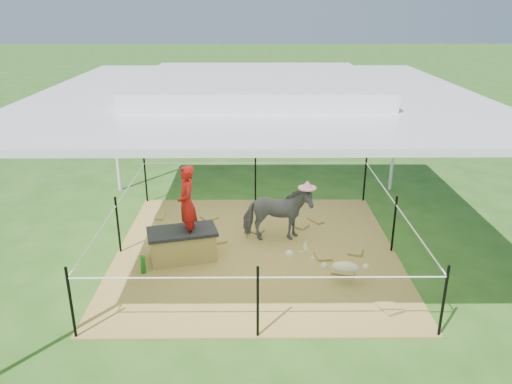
{
  "coord_description": "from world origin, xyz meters",
  "views": [
    {
      "loc": [
        -0.06,
        -7.4,
        3.89
      ],
      "look_at": [
        0.0,
        0.6,
        0.85
      ],
      "focal_mm": 35.0,
      "sensor_mm": 36.0,
      "label": 1
    }
  ],
  "objects_px": {
    "picnic_table_near": "(321,117)",
    "distant_person": "(328,119)",
    "pony": "(277,214)",
    "trash_barrel": "(388,129)",
    "foal": "(345,265)",
    "picnic_table_far": "(388,112)",
    "straw_bale": "(183,246)",
    "green_bottle": "(143,265)",
    "woman": "(187,198)"
  },
  "relations": [
    {
      "from": "woman",
      "to": "distant_person",
      "type": "relative_size",
      "value": 1.19
    },
    {
      "from": "trash_barrel",
      "to": "picnic_table_near",
      "type": "xyz_separation_m",
      "value": [
        -1.68,
        2.0,
        -0.09
      ]
    },
    {
      "from": "pony",
      "to": "picnic_table_far",
      "type": "bearing_deg",
      "value": -29.19
    },
    {
      "from": "foal",
      "to": "distant_person",
      "type": "distance_m",
      "value": 8.92
    },
    {
      "from": "green_bottle",
      "to": "picnic_table_near",
      "type": "xyz_separation_m",
      "value": [
        3.9,
        9.42,
        0.22
      ]
    },
    {
      "from": "green_bottle",
      "to": "foal",
      "type": "bearing_deg",
      "value": -5.5
    },
    {
      "from": "picnic_table_near",
      "to": "distant_person",
      "type": "bearing_deg",
      "value": -73.01
    },
    {
      "from": "green_bottle",
      "to": "picnic_table_near",
      "type": "distance_m",
      "value": 10.2
    },
    {
      "from": "woman",
      "to": "picnic_table_far",
      "type": "bearing_deg",
      "value": 135.48
    },
    {
      "from": "distant_person",
      "to": "green_bottle",
      "type": "bearing_deg",
      "value": 52.71
    },
    {
      "from": "green_bottle",
      "to": "trash_barrel",
      "type": "height_order",
      "value": "trash_barrel"
    },
    {
      "from": "pony",
      "to": "picnic_table_far",
      "type": "distance_m",
      "value": 10.17
    },
    {
      "from": "straw_bale",
      "to": "pony",
      "type": "bearing_deg",
      "value": 23.28
    },
    {
      "from": "green_bottle",
      "to": "picnic_table_far",
      "type": "xyz_separation_m",
      "value": [
        6.34,
        10.35,
        0.19
      ]
    },
    {
      "from": "distant_person",
      "to": "trash_barrel",
      "type": "bearing_deg",
      "value": 131.27
    },
    {
      "from": "foal",
      "to": "distant_person",
      "type": "bearing_deg",
      "value": 95.18
    },
    {
      "from": "straw_bale",
      "to": "trash_barrel",
      "type": "relative_size",
      "value": 1.05
    },
    {
      "from": "straw_bale",
      "to": "picnic_table_far",
      "type": "distance_m",
      "value": 11.47
    },
    {
      "from": "picnic_table_near",
      "to": "distant_person",
      "type": "distance_m",
      "value": 0.86
    },
    {
      "from": "straw_bale",
      "to": "foal",
      "type": "distance_m",
      "value": 2.58
    },
    {
      "from": "picnic_table_far",
      "to": "foal",
      "type": "bearing_deg",
      "value": -111.22
    },
    {
      "from": "trash_barrel",
      "to": "picnic_table_near",
      "type": "height_order",
      "value": "trash_barrel"
    },
    {
      "from": "pony",
      "to": "foal",
      "type": "xyz_separation_m",
      "value": [
        0.93,
        -1.4,
        -0.21
      ]
    },
    {
      "from": "green_bottle",
      "to": "trash_barrel",
      "type": "relative_size",
      "value": 0.29
    },
    {
      "from": "trash_barrel",
      "to": "picnic_table_far",
      "type": "relative_size",
      "value": 0.56
    },
    {
      "from": "green_bottle",
      "to": "picnic_table_far",
      "type": "relative_size",
      "value": 0.16
    },
    {
      "from": "green_bottle",
      "to": "picnic_table_far",
      "type": "height_order",
      "value": "picnic_table_far"
    },
    {
      "from": "foal",
      "to": "trash_barrel",
      "type": "distance_m",
      "value": 8.12
    },
    {
      "from": "pony",
      "to": "picnic_table_near",
      "type": "height_order",
      "value": "pony"
    },
    {
      "from": "distant_person",
      "to": "picnic_table_near",
      "type": "bearing_deg",
      "value": -94.16
    },
    {
      "from": "straw_bale",
      "to": "pony",
      "type": "xyz_separation_m",
      "value": [
        1.54,
        0.66,
        0.26
      ]
    },
    {
      "from": "pony",
      "to": "trash_barrel",
      "type": "relative_size",
      "value": 1.2
    },
    {
      "from": "woman",
      "to": "picnic_table_near",
      "type": "relative_size",
      "value": 0.64
    },
    {
      "from": "picnic_table_far",
      "to": "distant_person",
      "type": "distance_m",
      "value": 2.93
    },
    {
      "from": "woman",
      "to": "straw_bale",
      "type": "bearing_deg",
      "value": -104.62
    },
    {
      "from": "foal",
      "to": "picnic_table_near",
      "type": "distance_m",
      "value": 9.75
    },
    {
      "from": "trash_barrel",
      "to": "picnic_table_far",
      "type": "distance_m",
      "value": 3.04
    },
    {
      "from": "straw_bale",
      "to": "foal",
      "type": "height_order",
      "value": "foal"
    },
    {
      "from": "foal",
      "to": "picnic_table_far",
      "type": "relative_size",
      "value": 0.58
    },
    {
      "from": "pony",
      "to": "foal",
      "type": "height_order",
      "value": "pony"
    },
    {
      "from": "trash_barrel",
      "to": "distant_person",
      "type": "xyz_separation_m",
      "value": [
        -1.56,
        1.16,
        0.03
      ]
    },
    {
      "from": "woman",
      "to": "distant_person",
      "type": "height_order",
      "value": "woman"
    },
    {
      "from": "green_bottle",
      "to": "foal",
      "type": "xyz_separation_m",
      "value": [
        3.02,
        -0.29,
        0.14
      ]
    },
    {
      "from": "woman",
      "to": "distant_person",
      "type": "bearing_deg",
      "value": 142.83
    },
    {
      "from": "green_bottle",
      "to": "distant_person",
      "type": "height_order",
      "value": "distant_person"
    },
    {
      "from": "trash_barrel",
      "to": "picnic_table_near",
      "type": "bearing_deg",
      "value": 130.0
    },
    {
      "from": "picnic_table_near",
      "to": "foal",
      "type": "bearing_deg",
      "value": -86.21
    },
    {
      "from": "straw_bale",
      "to": "green_bottle",
      "type": "bearing_deg",
      "value": -140.71
    },
    {
      "from": "woman",
      "to": "picnic_table_near",
      "type": "height_order",
      "value": "woman"
    },
    {
      "from": "pony",
      "to": "trash_barrel",
      "type": "height_order",
      "value": "pony"
    }
  ]
}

